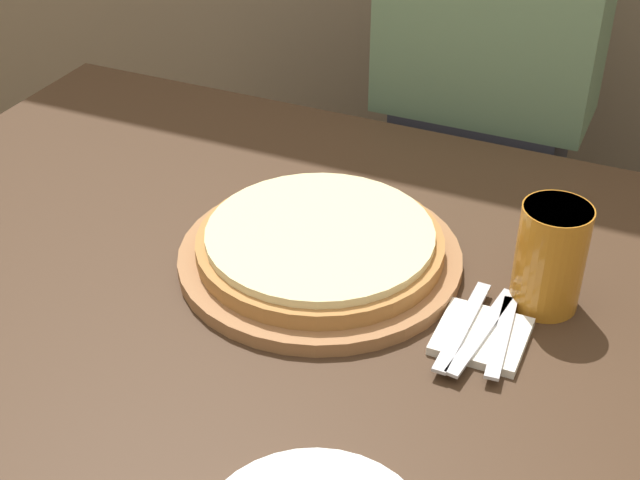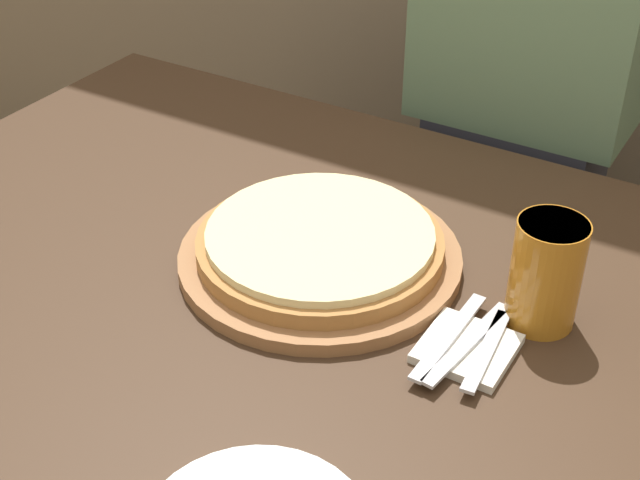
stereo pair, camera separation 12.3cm
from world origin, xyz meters
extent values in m
cylinder|color=#99663D|center=(-0.04, 0.08, 0.75)|extent=(0.40, 0.40, 0.02)
cylinder|color=#A87038|center=(-0.04, 0.08, 0.78)|extent=(0.35, 0.35, 0.02)
cylinder|color=beige|center=(-0.04, 0.08, 0.79)|extent=(0.32, 0.32, 0.01)
cylinder|color=#B7701E|center=(0.26, 0.12, 0.82)|extent=(0.09, 0.09, 0.15)
cylinder|color=white|center=(0.26, 0.12, 0.88)|extent=(0.09, 0.09, 0.02)
cube|color=silver|center=(0.21, 0.01, 0.75)|extent=(0.11, 0.11, 0.01)
cube|color=silver|center=(0.18, 0.01, 0.76)|extent=(0.02, 0.19, 0.00)
cube|color=silver|center=(0.21, 0.01, 0.76)|extent=(0.04, 0.19, 0.00)
cube|color=silver|center=(0.23, 0.01, 0.76)|extent=(0.03, 0.16, 0.00)
cube|color=#33333D|center=(0.02, 0.70, 0.36)|extent=(0.32, 0.20, 0.72)
cube|color=slate|center=(0.02, 0.70, 0.93)|extent=(0.40, 0.20, 0.42)
camera|label=1|loc=(0.37, -0.85, 1.48)|focal=50.00mm
camera|label=2|loc=(0.48, -0.79, 1.48)|focal=50.00mm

